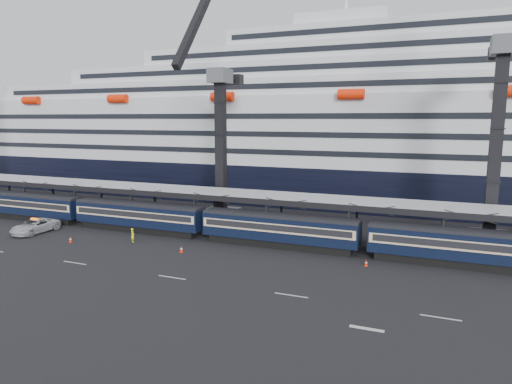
# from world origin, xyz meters

# --- Properties ---
(ground) EXTENTS (260.00, 260.00, 0.00)m
(ground) POSITION_xyz_m (0.00, 0.00, 0.00)
(ground) COLOR black
(ground) RESTS_ON ground
(lane_markings) EXTENTS (111.00, 4.27, 0.02)m
(lane_markings) POSITION_xyz_m (8.15, -5.23, 0.01)
(lane_markings) COLOR beige
(lane_markings) RESTS_ON ground
(train) EXTENTS (133.05, 3.00, 4.05)m
(train) POSITION_xyz_m (-4.65, 10.00, 2.20)
(train) COLOR black
(train) RESTS_ON ground
(canopy) EXTENTS (130.00, 6.25, 5.53)m
(canopy) POSITION_xyz_m (0.00, 14.00, 5.25)
(canopy) COLOR #919499
(canopy) RESTS_ON ground
(cruise_ship) EXTENTS (214.09, 28.84, 34.00)m
(cruise_ship) POSITION_xyz_m (-1.08, 45.99, 12.34)
(cruise_ship) COLOR black
(cruise_ship) RESTS_ON ground
(crane_dark_near) EXTENTS (4.50, 17.75, 35.08)m
(crane_dark_near) POSITION_xyz_m (-20.00, 18.59, 11.93)
(crane_dark_near) COLOR #4F5157
(crane_dark_near) RESTS_ON ground
(crane_dark_mid) EXTENTS (4.50, 18.24, 39.64)m
(crane_dark_mid) POSITION_xyz_m (15.00, 17.59, 13.36)
(crane_dark_mid) COLOR #4F5157
(crane_dark_mid) RESTS_ON ground
(pickup_truck) EXTENTS (3.14, 6.64, 1.83)m
(pickup_truck) POSITION_xyz_m (-40.38, 4.09, 0.92)
(pickup_truck) COLOR #B3B4BA
(pickup_truck) RESTS_ON ground
(worker) EXTENTS (0.77, 0.71, 1.76)m
(worker) POSITION_xyz_m (-25.40, 5.12, 0.88)
(worker) COLOR #E5FA0D
(worker) RESTS_ON ground
(traffic_cone_b) EXTENTS (0.38, 0.38, 0.75)m
(traffic_cone_b) POSITION_xyz_m (-32.48, 2.16, 0.37)
(traffic_cone_b) COLOR #FF2908
(traffic_cone_b) RESTS_ON ground
(traffic_cone_c) EXTENTS (0.38, 0.38, 0.76)m
(traffic_cone_c) POSITION_xyz_m (-17.56, 3.61, 0.38)
(traffic_cone_c) COLOR #FF2908
(traffic_cone_c) RESTS_ON ground
(traffic_cone_d) EXTENTS (0.35, 0.35, 0.70)m
(traffic_cone_d) POSITION_xyz_m (2.79, 6.46, 0.34)
(traffic_cone_d) COLOR #FF2908
(traffic_cone_d) RESTS_ON ground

